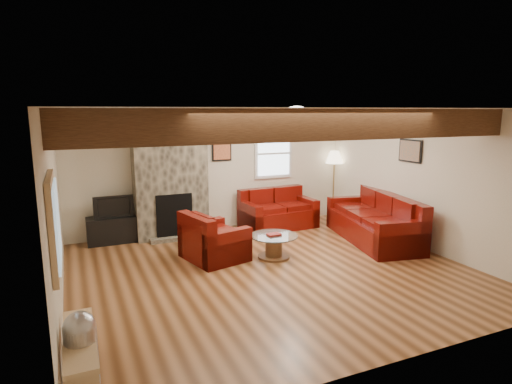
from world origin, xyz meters
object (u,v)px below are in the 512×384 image
Objects in this scene: coffee_table at (274,246)px; television at (113,206)px; floor_lamp at (334,161)px; loveseat at (278,209)px; armchair_red at (214,236)px; tv_cabinet at (115,230)px; sofa_three at (373,218)px.

coffee_table is 1.12× the size of television.
coffee_table is 0.52× the size of floor_lamp.
loveseat is 2.31m from armchair_red.
loveseat is 3.35m from tv_cabinet.
sofa_three is 3.13m from armchair_red.
coffee_table is at bearing -75.12° from sofa_three.
television is (-3.33, 0.30, 0.30)m from loveseat.
television is at bearing 140.07° from coffee_table.
coffee_table is at bearing -39.93° from tv_cabinet.
armchair_red is 1.22× the size of coffee_table.
television is at bearing -100.62° from sofa_three.
floor_lamp reaches higher than tv_cabinet.
tv_cabinet is at bearing 171.63° from loveseat.
sofa_three reaches higher than tv_cabinet.
coffee_table is at bearing -122.16° from loveseat.
floor_lamp is (2.50, 1.95, 1.14)m from coffee_table.
loveseat is at bearing -68.27° from armchair_red.
television reaches higher than coffee_table.
floor_lamp is at bearing -0.56° from tv_cabinet.
armchair_red is 1.03m from coffee_table.
television reaches higher than sofa_three.
loveseat is 0.98× the size of floor_lamp.
loveseat is at bearing -170.81° from floor_lamp.
sofa_three is 2.20m from coffee_table.
television is (0.00, 0.00, 0.46)m from tv_cabinet.
armchair_red is 3.91m from floor_lamp.
loveseat reaches higher than armchair_red.
tv_cabinet is 1.38× the size of television.
sofa_three is 1.48× the size of floor_lamp.
tv_cabinet is (-2.39, 2.00, 0.05)m from coffee_table.
television reaches higher than loveseat.
floor_lamp reaches higher than armchair_red.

